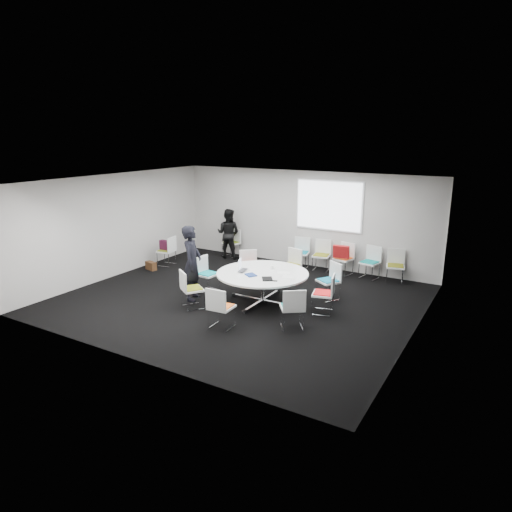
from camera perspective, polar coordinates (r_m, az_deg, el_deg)
The scene contains 31 objects.
room_shell at distance 10.52m, azimuth -1.60°, elevation 1.69°, with size 8.08×7.08×2.88m.
conference_table at distance 10.58m, azimuth 0.81°, elevation -3.12°, with size 2.13×2.13×0.73m.
projection_screen at distance 13.17m, azimuth 9.07°, elevation 6.23°, with size 1.90×0.03×1.35m, color white.
chair_ring_a at distance 10.16m, azimuth 8.42°, elevation -5.59°, with size 0.55×0.55×0.88m.
chair_ring_b at distance 11.02m, azimuth 9.04°, elevation -3.95°, with size 0.63×0.63×0.88m.
chair_ring_c at distance 12.16m, azimuth 4.31°, elevation -1.98°, with size 0.55×0.54×0.88m.
chair_ring_d at distance 11.94m, azimuth -0.85°, elevation -2.26°, with size 0.64×0.64×0.88m.
chair_ring_e at distance 11.47m, azimuth -6.07°, elevation -3.08°, with size 0.49×0.50×0.88m.
chair_ring_f at distance 10.44m, azimuth -8.00°, elevation -5.00°, with size 0.63×0.63×0.88m.
chair_ring_g at distance 9.34m, azimuth -4.36°, elevation -7.38°, with size 0.48×0.47×0.88m.
chair_ring_h at distance 9.32m, azimuth 4.56°, elevation -7.44°, with size 0.64×0.63×0.88m.
chair_back_a at distance 13.47m, azimuth 5.58°, elevation -0.31°, with size 0.54×0.53×0.88m.
chair_back_b at distance 13.25m, azimuth 8.15°, elevation -0.65°, with size 0.52×0.51×0.88m.
chair_back_c at distance 13.01m, azimuth 10.86°, elevation -1.07°, with size 0.55×0.54×0.88m.
chair_back_d at distance 12.78m, azimuth 14.00°, elevation -1.54°, with size 0.54×0.54×0.88m.
chair_back_e at distance 12.63m, azimuth 16.97°, elevation -1.96°, with size 0.55×0.55×0.88m.
chair_spare_left at distance 13.88m, azimuth -11.08°, elevation -0.05°, with size 0.51×0.52×0.88m.
chair_person_back at distance 14.64m, azimuth -3.08°, elevation 1.00°, with size 0.56×0.55×0.88m.
person_main at distance 10.80m, azimuth -8.00°, elevation -0.88°, with size 0.65×0.43×1.79m, color black.
person_back at distance 14.40m, azimuth -3.48°, elevation 2.83°, with size 0.76×0.59×1.57m, color black.
laptop at distance 10.62m, azimuth -1.39°, elevation -1.85°, with size 0.36×0.23×0.03m, color #333338.
laptop_lid at distance 10.78m, azimuth -2.03°, elevation -0.94°, with size 0.30×0.02×0.22m, color silver.
notebook_black at distance 10.04m, azimuth 1.41°, elevation -2.87°, with size 0.22×0.30×0.02m, color black.
tablet_folio at distance 10.31m, azimuth -0.65°, elevation -2.37°, with size 0.26×0.20×0.03m, color navy.
papers_right at distance 10.51m, azimuth 3.47°, elevation -2.12°, with size 0.30×0.21×0.00m, color white.
papers_front at distance 10.20m, azimuth 4.16°, elevation -2.66°, with size 0.30×0.21×0.00m, color white.
cup at distance 10.76m, azimuth 2.05°, elevation -1.44°, with size 0.08×0.08×0.09m, color white.
phone at distance 9.93m, azimuth 2.28°, elevation -3.12°, with size 0.14×0.07×0.01m, color black.
maroon_bag at distance 13.81m, azimuth -11.20°, elevation 1.34°, with size 0.40×0.14×0.28m, color #45122A.
brown_bag at distance 13.56m, azimuth -13.00°, elevation -1.20°, with size 0.36×0.16×0.24m, color #412714.
red_jacket at distance 12.70m, azimuth 10.60°, elevation 0.53°, with size 0.44×0.10×0.35m, color maroon.
Camera 1 is at (5.51, -8.67, 3.84)m, focal length 32.00 mm.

